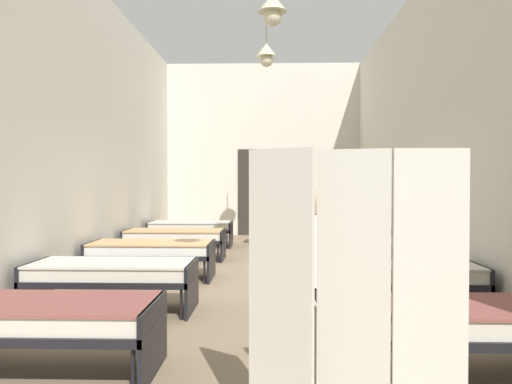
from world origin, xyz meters
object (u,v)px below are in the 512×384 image
bed_left_row_2 (152,251)px  bed_left_row_3 (175,237)px  bed_left_row_0 (36,318)px  bed_right_row_0 (457,322)px  bed_right_row_1 (395,275)px  bed_left_row_1 (113,273)px  bed_right_row_3 (345,237)px  bed_left_row_4 (191,228)px  nurse_near_aisle (275,233)px  nurse_mid_aisle (309,306)px  bed_right_row_4 (333,228)px  bed_right_row_2 (364,251)px  potted_plant (260,213)px  privacy_screen (354,298)px

bed_left_row_2 → bed_left_row_3: same height
bed_left_row_0 → bed_right_row_0: bearing=0.0°
bed_right_row_0 → bed_right_row_1: bearing=90.0°
bed_left_row_0 → bed_left_row_3: 5.70m
bed_left_row_1 → bed_right_row_3: same height
bed_left_row_3 → bed_left_row_0: bearing=-90.0°
bed_right_row_0 → bed_left_row_4: same height
bed_right_row_0 → bed_right_row_1: same height
nurse_near_aisle → nurse_mid_aisle: same height
bed_left_row_3 → bed_right_row_4: bearing=30.2°
bed_left_row_4 → bed_right_row_4: same height
bed_right_row_2 → bed_left_row_4: bearing=130.7°
bed_right_row_3 → bed_left_row_0: bearing=-119.8°
bed_right_row_2 → nurse_mid_aisle: nurse_mid_aisle is taller
bed_right_row_0 → bed_right_row_2: (0.00, 3.80, 0.00)m
bed_left_row_0 → bed_right_row_4: same height
bed_right_row_0 → bed_right_row_3: (0.00, 5.70, 0.00)m
bed_right_row_0 → bed_right_row_2: 3.80m
potted_plant → bed_right_row_1: bearing=-74.6°
bed_left_row_4 → potted_plant: size_ratio=1.58×
privacy_screen → bed_left_row_3: bearing=125.5°
bed_left_row_1 → potted_plant: 6.32m
bed_right_row_1 → bed_right_row_2: 1.90m
bed_right_row_0 → potted_plant: size_ratio=1.58×
bed_right_row_4 → privacy_screen: (-0.95, -8.60, 0.41)m
bed_right_row_0 → privacy_screen: bearing=-133.4°
bed_left_row_3 → bed_right_row_3: 3.27m
bed_left_row_2 → bed_right_row_3: size_ratio=1.00×
bed_right_row_0 → bed_right_row_2: bearing=90.0°
bed_left_row_1 → bed_left_row_0: bearing=-90.0°
bed_right_row_0 → bed_left_row_1: bearing=149.8°
bed_left_row_0 → bed_left_row_2: size_ratio=1.00×
bed_left_row_0 → bed_right_row_2: (3.27, 3.80, 0.00)m
bed_right_row_3 → bed_left_row_4: (-3.27, 1.90, 0.00)m
privacy_screen → bed_right_row_2: bearing=95.3°
bed_right_row_2 → privacy_screen: privacy_screen is taller
bed_left_row_3 → bed_right_row_3: same height
bed_left_row_4 → privacy_screen: 8.92m
bed_right_row_0 → nurse_near_aisle: bearing=103.5°
bed_left_row_3 → potted_plant: 2.82m
bed_left_row_1 → bed_right_row_3: bearing=49.3°
bed_right_row_0 → bed_right_row_3: bearing=90.0°
bed_right_row_0 → nurse_near_aisle: size_ratio=1.28×
bed_left_row_0 → nurse_mid_aisle: bearing=2.4°
bed_right_row_1 → bed_right_row_0: bearing=-90.0°
bed_right_row_2 → privacy_screen: 4.91m
bed_left_row_2 → nurse_near_aisle: (1.93, 1.81, 0.09)m
bed_left_row_2 → bed_left_row_3: (0.00, 1.90, 0.00)m
bed_right_row_2 → privacy_screen: size_ratio=1.12×
bed_right_row_2 → bed_left_row_4: size_ratio=1.00×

